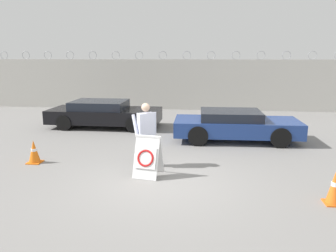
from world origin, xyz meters
TOP-DOWN VIEW (x-y plane):
  - ground_plane at (0.00, 0.00)m, footprint 90.00×90.00m
  - perimeter_wall at (-0.00, 11.15)m, footprint 36.00×0.30m
  - barricade_sign at (-0.44, 0.38)m, footprint 0.76×0.84m
  - security_guard at (-0.62, 1.14)m, footprint 0.69×0.46m
  - traffic_cone_near at (-3.89, 1.07)m, footprint 0.38×0.38m
  - traffic_cone_mid at (3.71, -0.84)m, footprint 0.37×0.37m
  - parked_car_front_coupe at (-3.31, 6.05)m, footprint 4.78×2.06m
  - parked_car_rear_sedan at (2.13, 4.27)m, footprint 4.49×1.95m

SIDE VIEW (x-z plane):
  - ground_plane at x=0.00m, z-range 0.00..0.00m
  - traffic_cone_near at x=-3.89m, z-range 0.00..0.67m
  - traffic_cone_mid at x=3.71m, z-range 0.00..0.77m
  - barricade_sign at x=-0.44m, z-range 0.00..1.06m
  - parked_car_rear_sedan at x=2.13m, z-range 0.03..1.14m
  - parked_car_front_coupe at x=-3.31m, z-range 0.02..1.16m
  - security_guard at x=-0.62m, z-range 0.11..1.90m
  - perimeter_wall at x=0.00m, z-range -0.22..3.08m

